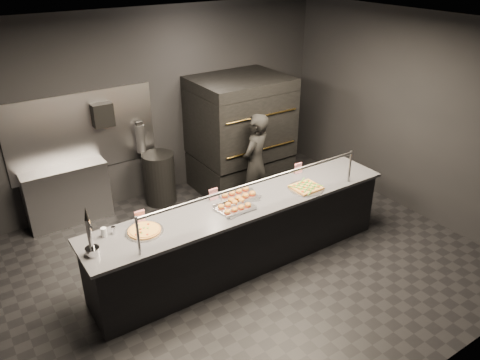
{
  "coord_description": "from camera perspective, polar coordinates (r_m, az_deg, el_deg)",
  "views": [
    {
      "loc": [
        -2.84,
        -4.19,
        3.79
      ],
      "look_at": [
        0.07,
        0.2,
        1.13
      ],
      "focal_mm": 35.0,
      "sensor_mm": 36.0,
      "label": 1
    }
  ],
  "objects": [
    {
      "name": "pizza_oven",
      "position": [
        7.83,
        -0.01,
        5.68
      ],
      "size": [
        1.5,
        1.23,
        1.91
      ],
      "color": "black",
      "rests_on": "ground"
    },
    {
      "name": "worker",
      "position": [
        7.15,
        1.88,
        2.02
      ],
      "size": [
        0.69,
        0.6,
        1.59
      ],
      "primitive_type": "imported",
      "rotation": [
        0.0,
        0.0,
        3.59
      ],
      "color": "black",
      "rests_on": "ground"
    },
    {
      "name": "towel_dispenser",
      "position": [
        7.21,
        -16.43,
        7.63
      ],
      "size": [
        0.3,
        0.2,
        0.35
      ],
      "primitive_type": "cube",
      "color": "black",
      "rests_on": "room"
    },
    {
      "name": "trash_bin",
      "position": [
        7.63,
        -9.79,
        0.2
      ],
      "size": [
        0.5,
        0.5,
        0.84
      ],
      "primitive_type": "cylinder",
      "color": "black",
      "rests_on": "ground"
    },
    {
      "name": "slider_tray_a",
      "position": [
        5.67,
        -0.66,
        -3.27
      ],
      "size": [
        0.48,
        0.39,
        0.07
      ],
      "color": "silver",
      "rests_on": "service_counter"
    },
    {
      "name": "service_counter",
      "position": [
        6.05,
        0.46,
        -6.51
      ],
      "size": [
        4.1,
        0.78,
        1.37
      ],
      "color": "black",
      "rests_on": "ground"
    },
    {
      "name": "beer_tap",
      "position": [
        5.04,
        -17.72,
        -7.16
      ],
      "size": [
        0.15,
        0.21,
        0.57
      ],
      "color": "silver",
      "rests_on": "service_counter"
    },
    {
      "name": "tent_cards",
      "position": [
        5.92,
        -2.17,
        -1.37
      ],
      "size": [
        2.48,
        0.04,
        0.15
      ],
      "color": "white",
      "rests_on": "service_counter"
    },
    {
      "name": "round_pizza",
      "position": [
        5.34,
        -11.58,
        -6.08
      ],
      "size": [
        0.43,
        0.43,
        0.03
      ],
      "color": "silver",
      "rests_on": "service_counter"
    },
    {
      "name": "room",
      "position": [
        5.58,
        0.02,
        2.54
      ],
      "size": [
        6.04,
        6.0,
        3.0
      ],
      "color": "black",
      "rests_on": "ground"
    },
    {
      "name": "fire_extinguisher",
      "position": [
        7.55,
        -12.04,
        5.02
      ],
      "size": [
        0.14,
        0.14,
        0.51
      ],
      "color": "#B2B2B7",
      "rests_on": "room"
    },
    {
      "name": "prep_shelf",
      "position": [
        7.42,
        -20.25,
        -1.74
      ],
      "size": [
        1.2,
        0.35,
        0.9
      ],
      "primitive_type": "cube",
      "color": "#99999E",
      "rests_on": "ground"
    },
    {
      "name": "condiment_jar",
      "position": [
        5.36,
        -15.93,
        -6.07
      ],
      "size": [
        0.16,
        0.06,
        0.11
      ],
      "color": "silver",
      "rests_on": "service_counter"
    },
    {
      "name": "square_pizza",
      "position": [
        6.18,
        8.06,
        -0.92
      ],
      "size": [
        0.46,
        0.46,
        0.05
      ],
      "color": "silver",
      "rests_on": "service_counter"
    },
    {
      "name": "slider_tray_b",
      "position": [
        5.92,
        -0.16,
        -1.86
      ],
      "size": [
        0.54,
        0.46,
        0.07
      ],
      "color": "silver",
      "rests_on": "service_counter"
    }
  ]
}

